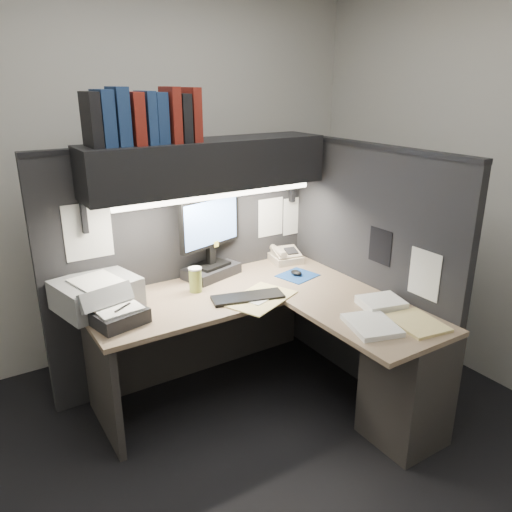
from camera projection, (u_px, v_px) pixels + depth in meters
name	position (u px, v px, depth m)	size (l,w,h in m)	color
floor	(255.00, 441.00, 2.91)	(3.50, 3.50, 0.00)	black
wall_back	(146.00, 173.00, 3.66)	(3.50, 0.04, 2.70)	beige
wall_right	(475.00, 181.00, 3.35)	(0.04, 3.00, 2.70)	beige
partition_back	(186.00, 265.00, 3.40)	(1.90, 0.06, 1.60)	black
partition_right	(366.00, 272.00, 3.28)	(0.06, 1.50, 1.60)	black
desk	(316.00, 355.00, 2.98)	(1.70, 1.53, 0.73)	#8B7458
overhead_shelf	(207.00, 165.00, 3.07)	(1.55, 0.34, 0.30)	black
task_light_tube	(219.00, 196.00, 3.02)	(0.04, 0.04, 1.32)	white
monitor	(211.00, 246.00, 3.33)	(0.50, 0.32, 0.55)	black
keyboard	(248.00, 297.00, 3.04)	(0.44, 0.15, 0.02)	black
mousepad	(298.00, 276.00, 3.40)	(0.24, 0.22, 0.00)	navy
mouse	(296.00, 273.00, 3.40)	(0.06, 0.09, 0.03)	black
telephone	(286.00, 256.00, 3.66)	(0.20, 0.21, 0.08)	tan
coffee_cup	(195.00, 280.00, 3.13)	(0.08, 0.08, 0.15)	#AEAB45
printer	(97.00, 293.00, 2.91)	(0.43, 0.37, 0.17)	gray
notebook_stack	(119.00, 317.00, 2.72)	(0.27, 0.22, 0.08)	black
open_folder	(260.00, 298.00, 3.04)	(0.44, 0.28, 0.01)	#DBC77B
paper_stack_a	(381.00, 303.00, 2.93)	(0.24, 0.21, 0.05)	white
paper_stack_b	(372.00, 325.00, 2.68)	(0.24, 0.30, 0.03)	white
manila_stack	(417.00, 323.00, 2.72)	(0.24, 0.30, 0.02)	#DBC77B
binder_row	(142.00, 117.00, 2.78)	(0.63, 0.25, 0.31)	black
pinned_papers	(264.00, 234.00, 3.22)	(1.76, 1.31, 0.51)	white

